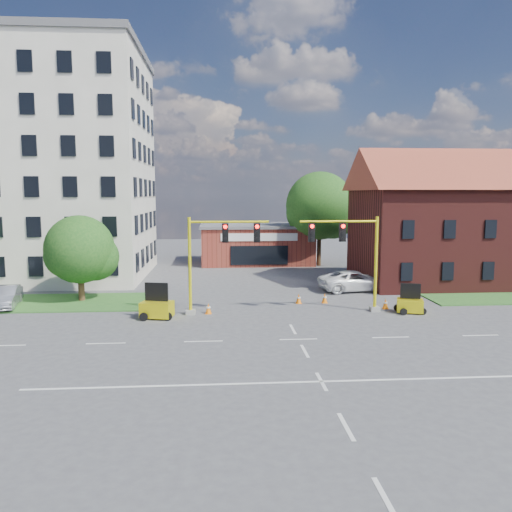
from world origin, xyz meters
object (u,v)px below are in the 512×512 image
Objects in this scene: signal_mast_west at (216,253)px; pickup_white at (355,281)px; trailer_west at (157,308)px; trailer_east at (410,304)px; signal_mast_east at (351,252)px.

pickup_white is (10.97, 6.93, -3.12)m from signal_mast_west.
trailer_west is 16.13m from trailer_east.
signal_mast_east is 1.08× the size of pickup_white.
pickup_white is at bearing 32.29° from signal_mast_west.
trailer_west is 16.58m from pickup_white.
signal_mast_west is 1.08× the size of pickup_white.
signal_mast_east is 12.82m from trailer_west.
signal_mast_east is at bearing 17.07° from trailer_west.
trailer_east is at bearing 13.76° from trailer_west.
signal_mast_west is at bearing -164.86° from trailer_east.
signal_mast_west is at bearing 180.00° from signal_mast_east.
trailer_east is (16.12, 0.21, -0.09)m from trailer_west.
signal_mast_east reaches higher than trailer_west.
trailer_west reaches higher than pickup_white.
signal_mast_west is at bearing 113.22° from pickup_white.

